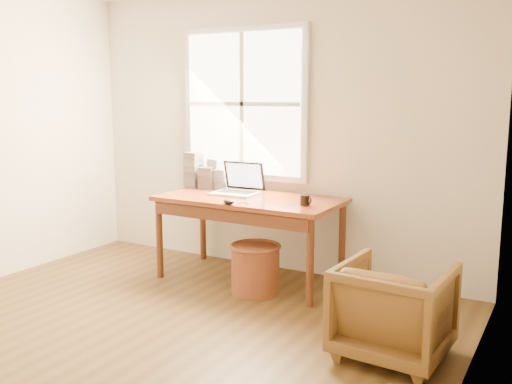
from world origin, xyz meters
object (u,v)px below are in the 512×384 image
Objects in this scene: armchair at (394,310)px; wicker_stool at (255,269)px; coffee_mug at (305,200)px; desk at (249,199)px; cd_stack_a at (216,173)px; laptop at (234,178)px.

armchair is 1.68× the size of wicker_stool.
armchair is at bearing -53.31° from coffee_mug.
desk is 5.75× the size of cd_stack_a.
laptop is 1.55× the size of cd_stack_a.
desk is 18.42× the size of coffee_mug.
wicker_stool is 1.16m from cd_stack_a.
coffee_mug is at bearing 24.43° from wicker_stool.
armchair is (1.55, -0.86, -0.42)m from desk.
coffee_mug is 0.31× the size of cd_stack_a.
coffee_mug is at bearing -13.35° from laptop.
laptop is at bearing 141.57° from wicker_stool.
laptop reaches higher than armchair.
desk reaches higher than armchair.
desk is 0.25m from laptop.
wicker_stool is at bearing -40.92° from laptop.
cd_stack_a is at bearing 143.27° from wicker_stool.
laptop is 0.78m from coffee_mug.
laptop is (-0.39, 0.31, 0.70)m from wicker_stool.
cd_stack_a is (-0.75, 0.56, 0.69)m from wicker_stool.
desk is at bearing -28.30° from cd_stack_a.
cd_stack_a is (-0.36, 0.25, -0.02)m from laptop.
desk is 0.59m from coffee_mug.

